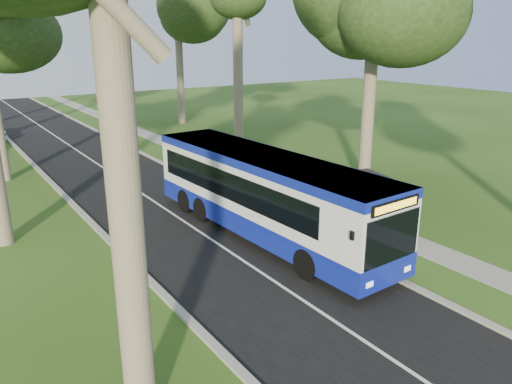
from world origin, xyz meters
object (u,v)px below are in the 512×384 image
at_px(bus, 265,195).
at_px(litter_bin, 338,229).
at_px(bus_stop_sign, 321,192).
at_px(bus_shelter, 380,197).

distance_m(bus, litter_bin, 3.24).
distance_m(bus_stop_sign, litter_bin, 1.85).
bearing_deg(bus, litter_bin, -46.69).
xyz_separation_m(bus_stop_sign, bus_shelter, (1.35, -2.06, 0.09)).
bearing_deg(bus_shelter, litter_bin, 172.65).
bearing_deg(bus_shelter, bus_stop_sign, 135.75).
bearing_deg(bus_stop_sign, bus_shelter, -70.46).
height_order(bus_stop_sign, bus_shelter, bus_stop_sign).
xyz_separation_m(bus_stop_sign, litter_bin, (-0.29, -1.47, -1.09)).
height_order(bus, litter_bin, bus).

